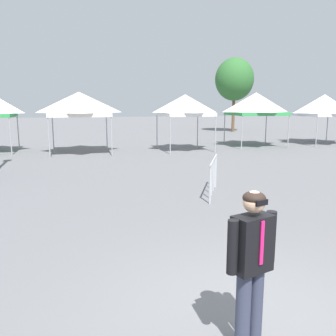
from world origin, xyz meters
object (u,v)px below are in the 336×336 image
canopy_tent_behind_left (185,105)px  crowd_barrier_by_lift (213,170)px  canopy_tent_right_of_center (79,104)px  canopy_tent_far_left (324,105)px  person_foreground (251,260)px  tree_behind_tents_left (234,79)px  canopy_tent_center (256,104)px

canopy_tent_behind_left → crowd_barrier_by_lift: (-2.19, -9.87, -1.80)m
canopy_tent_right_of_center → canopy_tent_behind_left: (5.80, -0.32, -0.06)m
canopy_tent_behind_left → canopy_tent_far_left: bearing=6.0°
canopy_tent_right_of_center → canopy_tent_far_left: 15.79m
canopy_tent_far_left → person_foreground: 22.43m
canopy_tent_behind_left → tree_behind_tents_left: tree_behind_tents_left is taller
tree_behind_tents_left → canopy_tent_right_of_center: bearing=-140.7°
person_foreground → crowd_barrier_by_lift: bearing=71.6°
person_foreground → tree_behind_tents_left: bearing=65.5°
canopy_tent_right_of_center → tree_behind_tents_left: size_ratio=0.47×
canopy_tent_far_left → person_foreground: canopy_tent_far_left is taller
canopy_tent_right_of_center → person_foreground: 16.65m
canopy_tent_right_of_center → canopy_tent_far_left: (15.77, 0.74, -0.08)m
person_foreground → crowd_barrier_by_lift: person_foreground is taller
canopy_tent_far_left → tree_behind_tents_left: bearing=97.3°
canopy_tent_right_of_center → crowd_barrier_by_lift: (3.61, -10.18, -1.87)m
canopy_tent_far_left → crowd_barrier_by_lift: size_ratio=1.74×
tree_behind_tents_left → crowd_barrier_by_lift: size_ratio=3.62×
canopy_tent_right_of_center → crowd_barrier_by_lift: 10.97m
canopy_tent_behind_left → crowd_barrier_by_lift: canopy_tent_behind_left is taller
canopy_tent_center → canopy_tent_far_left: 5.07m
canopy_tent_right_of_center → tree_behind_tents_left: bearing=39.3°
canopy_tent_behind_left → canopy_tent_center: (4.90, 0.92, 0.07)m
canopy_tent_center → tree_behind_tents_left: 11.93m
canopy_tent_behind_left → tree_behind_tents_left: bearing=54.6°
canopy_tent_right_of_center → canopy_tent_behind_left: bearing=-3.1°
canopy_tent_far_left → person_foreground: (-14.26, -17.24, -1.51)m
canopy_tent_right_of_center → tree_behind_tents_left: tree_behind_tents_left is taller
canopy_tent_behind_left → canopy_tent_center: size_ratio=0.95×
canopy_tent_right_of_center → canopy_tent_center: 10.72m
canopy_tent_right_of_center → canopy_tent_center: size_ratio=0.98×
canopy_tent_center → person_foreground: size_ratio=1.87×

